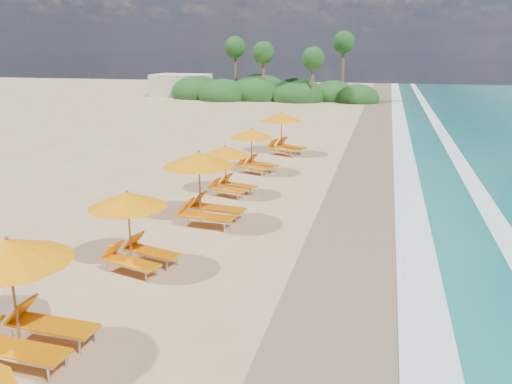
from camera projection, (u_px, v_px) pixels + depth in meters
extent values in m
plane|color=tan|center=(256.00, 224.00, 18.97)|extent=(160.00, 160.00, 0.00)
cube|color=#7C664A|center=(368.00, 233.00, 18.04)|extent=(4.00, 160.00, 0.01)
cube|color=white|center=(414.00, 236.00, 17.69)|extent=(1.20, 160.00, 0.01)
cube|color=white|center=(510.00, 244.00, 17.00)|extent=(0.80, 160.00, 0.01)
cylinder|color=olive|center=(14.00, 298.00, 10.70)|extent=(0.06, 0.06, 2.48)
cone|color=orange|center=(8.00, 251.00, 10.42)|extent=(2.65, 2.65, 0.50)
sphere|color=olive|center=(6.00, 237.00, 10.35)|extent=(0.09, 0.09, 0.09)
cylinder|color=olive|center=(130.00, 230.00, 15.04)|extent=(0.06, 0.06, 2.21)
cone|color=orange|center=(128.00, 200.00, 14.80)|extent=(2.79, 2.79, 0.44)
sphere|color=olive|center=(127.00, 191.00, 14.73)|extent=(0.08, 0.08, 0.08)
cylinder|color=olive|center=(200.00, 188.00, 18.90)|extent=(0.06, 0.06, 2.55)
cone|color=orange|center=(199.00, 159.00, 18.62)|extent=(2.91, 2.91, 0.51)
sphere|color=olive|center=(199.00, 151.00, 18.54)|extent=(0.09, 0.09, 0.09)
cylinder|color=olive|center=(226.00, 170.00, 22.63)|extent=(0.05, 0.05, 2.07)
cone|color=orange|center=(225.00, 151.00, 22.40)|extent=(2.69, 2.69, 0.42)
sphere|color=olive|center=(225.00, 146.00, 22.34)|extent=(0.07, 0.07, 0.07)
cylinder|color=olive|center=(252.00, 151.00, 26.74)|extent=(0.05, 0.05, 2.16)
cone|color=orange|center=(252.00, 133.00, 26.50)|extent=(2.89, 2.89, 0.43)
sphere|color=olive|center=(252.00, 129.00, 26.44)|extent=(0.08, 0.08, 0.08)
cylinder|color=olive|center=(281.00, 134.00, 31.31)|extent=(0.06, 0.06, 2.40)
cone|color=orange|center=(282.00, 117.00, 31.04)|extent=(3.28, 3.28, 0.48)
sphere|color=olive|center=(282.00, 112.00, 30.97)|extent=(0.09, 0.09, 0.09)
ellipsoid|color=#163D14|center=(298.00, 96.00, 62.30)|extent=(6.40, 6.40, 4.16)
ellipsoid|color=#163D14|center=(259.00, 93.00, 64.37)|extent=(7.20, 7.20, 4.68)
ellipsoid|color=#163D14|center=(223.00, 95.00, 63.45)|extent=(6.00, 6.00, 3.90)
ellipsoid|color=#163D14|center=(333.00, 96.00, 63.26)|extent=(5.60, 5.60, 3.64)
ellipsoid|color=#163D14|center=(198.00, 93.00, 66.23)|extent=(6.60, 6.60, 4.29)
ellipsoid|color=#163D14|center=(357.00, 98.00, 60.71)|extent=(5.00, 5.00, 3.25)
cylinder|color=brown|center=(313.00, 81.00, 59.46)|extent=(0.36, 0.36, 5.00)
sphere|color=#163D14|center=(313.00, 58.00, 58.79)|extent=(2.60, 2.60, 2.60)
cylinder|color=brown|center=(263.00, 77.00, 61.71)|extent=(0.36, 0.36, 5.60)
sphere|color=#163D14|center=(263.00, 53.00, 60.96)|extent=(2.60, 2.60, 2.60)
cylinder|color=brown|center=(235.00, 73.00, 64.42)|extent=(0.36, 0.36, 6.20)
sphere|color=#163D14|center=(235.00, 47.00, 63.60)|extent=(2.60, 2.60, 2.60)
cylinder|color=brown|center=(343.00, 72.00, 62.27)|extent=(0.36, 0.36, 6.80)
sphere|color=#163D14|center=(344.00, 42.00, 61.36)|extent=(2.60, 2.60, 2.60)
cube|color=beige|center=(181.00, 85.00, 68.60)|extent=(7.00, 5.00, 2.80)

